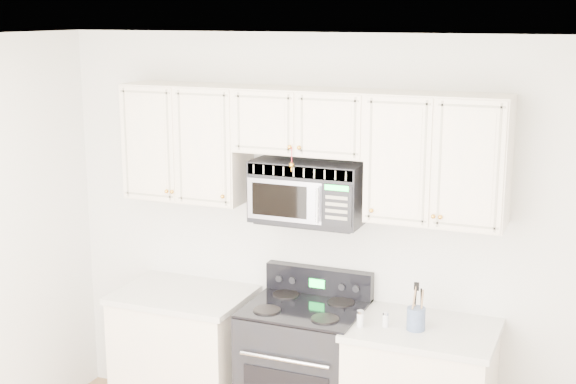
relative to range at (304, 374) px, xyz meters
The scene contains 8 objects.
room 1.66m from the range, 92.07° to the right, with size 3.51×3.51×2.61m.
base_cabinet_left 0.85m from the range, behind, with size 0.86×0.65×0.92m.
range is the anchor object (origin of this frame).
upper_cabinets 1.46m from the range, 111.04° to the left, with size 2.44×0.37×0.75m.
microwave 1.16m from the range, 101.91° to the left, with size 0.69×0.39×0.38m.
utensil_crock 0.88m from the range, ahead, with size 0.11×0.11×0.29m.
shaker_salt 0.73m from the range, 10.21° to the right, with size 0.04×0.04×0.09m.
shaker_pepper 0.65m from the range, 20.57° to the right, with size 0.04×0.04×0.10m.
Camera 1 is at (1.72, -2.94, 2.72)m, focal length 50.00 mm.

